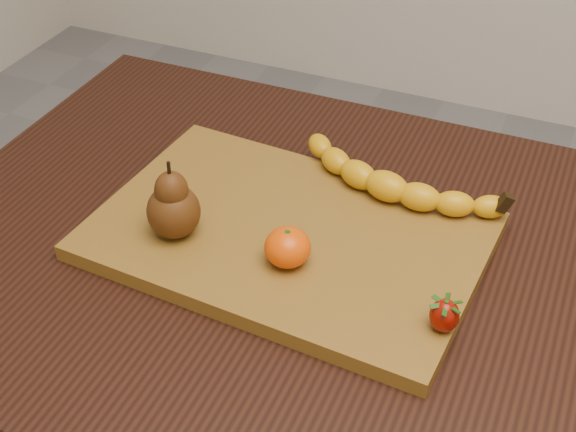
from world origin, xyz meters
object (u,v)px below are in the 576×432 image
at_px(cutting_board, 288,236).
at_px(table, 324,315).
at_px(pear, 172,199).
at_px(mandarin, 288,247).

bearing_deg(cutting_board, table, -1.16).
xyz_separation_m(cutting_board, pear, (-0.12, -0.06, 0.06)).
xyz_separation_m(pear, mandarin, (0.14, 0.00, -0.03)).
bearing_deg(table, mandarin, -119.36).
distance_m(table, cutting_board, 0.12).
relative_size(table, mandarin, 19.15).
relative_size(table, cutting_board, 2.22).
relative_size(table, pear, 10.24).
bearing_deg(mandarin, table, 60.64).
height_order(table, pear, pear).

